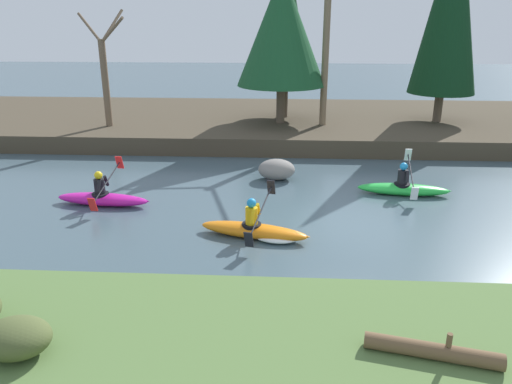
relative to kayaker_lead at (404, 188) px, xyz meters
The scene contains 13 objects.
ground_plane 3.17m from the kayaker_lead, 133.11° to the right, with size 90.00×90.00×0.00m, color #425660.
riverbank_far 8.93m from the kayaker_lead, 104.02° to the left, with size 44.00×9.60×0.70m.
conifer_tree_far_left 9.14m from the kayaker_lead, 118.43° to the left, with size 3.72×3.72×6.17m.
conifer_tree_left 10.30m from the kayaker_lead, 113.87° to the left, with size 2.39×2.39×7.26m.
conifer_tree_mid_left 9.91m from the kayaker_lead, 68.47° to the left, with size 2.80×2.80×8.59m.
bare_tree_upstream 12.83m from the kayaker_lead, 151.30° to the left, with size 2.61×2.58×4.65m.
bare_tree_mid_upstream 7.99m from the kayaker_lead, 106.36° to the left, with size 3.77×3.72×6.85m.
shrub_clump_second 11.42m from the kayaker_lead, 130.32° to the right, with size 0.99×0.83×0.54m.
kayaker_lead is the anchor object (origin of this frame).
kayaker_middle 5.39m from the kayaker_lead, 141.85° to the right, with size 2.78×2.05×1.20m.
kayaker_trailing 8.87m from the kayaker_lead, behind, with size 2.79×2.07×1.20m.
boulder_midstream 4.08m from the kayaker_lead, 161.88° to the left, with size 1.20×0.94×0.68m.
driftwood_log 8.59m from the kayaker_lead, 100.11° to the right, with size 1.88×0.66×0.44m.
Camera 1 is at (-1.49, -12.11, 5.17)m, focal length 35.00 mm.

